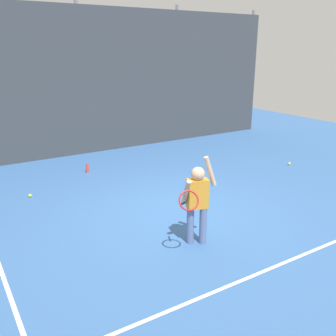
# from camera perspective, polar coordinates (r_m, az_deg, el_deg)

# --- Properties ---
(ground_plane) EXTENTS (20.00, 20.00, 0.00)m
(ground_plane) POSITION_cam_1_polar(r_m,az_deg,el_deg) (6.81, 1.75, -6.69)
(ground_plane) COLOR #335B93
(court_line_baseline) EXTENTS (9.00, 0.05, 0.00)m
(court_line_baseline) POSITION_cam_1_polar(r_m,az_deg,el_deg) (5.36, 15.13, -14.60)
(court_line_baseline) COLOR white
(court_line_baseline) RESTS_ON ground
(back_fence_windscreen) EXTENTS (12.55, 0.08, 3.89)m
(back_fence_windscreen) POSITION_cam_1_polar(r_m,az_deg,el_deg) (10.51, -12.95, 12.53)
(back_fence_windscreen) COLOR #383D42
(back_fence_windscreen) RESTS_ON ground
(fence_post_2) EXTENTS (0.09, 0.09, 4.04)m
(fence_post_2) POSITION_cam_1_polar(r_m,az_deg,el_deg) (10.56, -13.09, 12.95)
(fence_post_2) COLOR slate
(fence_post_2) RESTS_ON ground
(fence_post_3) EXTENTS (0.09, 0.09, 4.04)m
(fence_post_3) POSITION_cam_1_polar(r_m,az_deg,el_deg) (11.92, 1.32, 13.88)
(fence_post_3) COLOR slate
(fence_post_3) RESTS_ON ground
(fence_post_4) EXTENTS (0.09, 0.09, 4.04)m
(fence_post_4) POSITION_cam_1_polar(r_m,az_deg,el_deg) (13.84, 12.33, 14.03)
(fence_post_4) COLOR slate
(fence_post_4) RESTS_ON ground
(tennis_player) EXTENTS (0.83, 0.57, 1.35)m
(tennis_player) POSITION_cam_1_polar(r_m,az_deg,el_deg) (5.49, 4.43, -4.70)
(tennis_player) COLOR slate
(tennis_player) RESTS_ON ground
(water_bottle) EXTENTS (0.07, 0.07, 0.22)m
(water_bottle) POSITION_cam_1_polar(r_m,az_deg,el_deg) (9.10, -12.17, 0.01)
(water_bottle) COLOR #D83F33
(water_bottle) RESTS_ON ground
(tennis_ball_0) EXTENTS (0.07, 0.07, 0.07)m
(tennis_ball_0) POSITION_cam_1_polar(r_m,az_deg,el_deg) (9.97, 17.95, 0.63)
(tennis_ball_0) COLOR #CCE033
(tennis_ball_0) RESTS_ON ground
(tennis_ball_2) EXTENTS (0.07, 0.07, 0.07)m
(tennis_ball_2) POSITION_cam_1_polar(r_m,az_deg,el_deg) (7.93, -20.24, -3.96)
(tennis_ball_2) COLOR #CCE033
(tennis_ball_2) RESTS_ON ground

